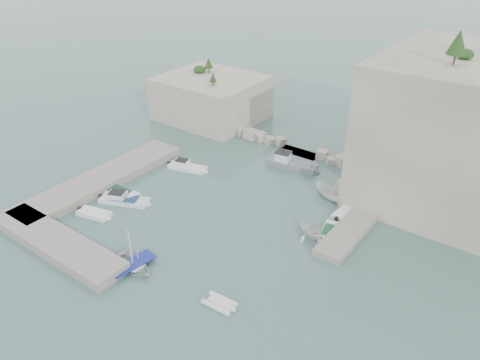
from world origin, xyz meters
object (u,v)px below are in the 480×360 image
Objects in this scene: tender_east_a at (310,236)px; tender_east_b at (329,234)px; tender_east_c at (347,213)px; work_boat at (292,168)px; motorboat_d at (125,202)px; motorboat_c at (120,194)px; motorboat_a at (188,169)px; tender_east_d at (330,199)px; motorboat_e at (94,216)px; inflatable_dinghy at (220,305)px; rowboat at (133,268)px.

tender_east_a is 2.07m from tender_east_b.
work_boat is at bearing 66.07° from tender_east_c.
tender_east_b is (22.79, 8.76, 0.00)m from motorboat_d.
motorboat_c is at bearing 130.49° from motorboat_d.
motorboat_a is 14.31m from work_boat.
work_boat is (11.64, 19.68, 0.00)m from motorboat_d.
tender_east_c is (22.15, 2.99, 0.00)m from motorboat_a.
motorboat_e is at bearing 154.11° from tender_east_d.
work_boat is at bearing 35.87° from motorboat_d.
motorboat_d is at bearing -129.81° from work_boat.
tender_east_d reaches higher than motorboat_e.
tender_east_a is at bearing 80.53° from inflatable_dinghy.
tender_east_d is 0.66× the size of work_boat.
tender_east_a is 0.72× the size of tender_east_c.
rowboat is at bearing -102.93° from work_boat.
tender_east_b is at bearing -53.62° from work_boat.
tender_east_a reaches higher than tender_east_b.
work_boat is at bearing 4.16° from rowboat.
motorboat_c and motorboat_e have the same top height.
tender_east_c is (23.22, 17.81, 0.00)m from motorboat_e.
motorboat_c is at bearing 122.19° from tender_east_c.
inflatable_dinghy is at bearing 176.76° from tender_east_c.
motorboat_e is 4.09m from motorboat_d.
tender_east_b is at bearing -134.36° from tender_east_d.
tender_east_b is at bearing -30.31° from rowboat.
motorboat_a is 26.01m from inflatable_dinghy.
motorboat_c is at bearing 61.70° from rowboat.
inflatable_dinghy is 20.49m from tender_east_c.
motorboat_e is at bearing -122.40° from motorboat_d.
tender_east_a is (23.19, 6.40, 0.00)m from motorboat_c.
motorboat_d is 1.80× the size of tender_east_a.
motorboat_d is at bearing 60.00° from rowboat.
tender_east_b is at bearing 15.00° from motorboat_c.
tender_east_a is at bearing 13.60° from motorboat_e.
rowboat is 1.04× the size of tender_east_d.
inflatable_dinghy is 0.63× the size of tender_east_c.
work_boat is (-9.67, 12.37, 0.00)m from tender_east_a.
motorboat_a is 22.35m from tender_east_c.
motorboat_a is at bearing 64.14° from motorboat_d.
motorboat_d is 24.41m from tender_east_b.
tender_east_d is at bearing 13.44° from tender_east_b.
motorboat_a is at bearing 34.94° from rowboat.
motorboat_d is at bearing -28.63° from motorboat_c.
tender_east_d is (-2.91, 1.60, 0.00)m from tender_east_c.
motorboat_e is at bearing -110.22° from motorboat_a.
rowboat is 1.61× the size of inflatable_dinghy.
inflatable_dinghy is 13.93m from tender_east_a.
inflatable_dinghy is (21.71, -7.46, 0.00)m from motorboat_c.
motorboat_d is (1.88, -0.91, 0.00)m from motorboat_c.
tender_east_d is 9.12m from work_boat.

